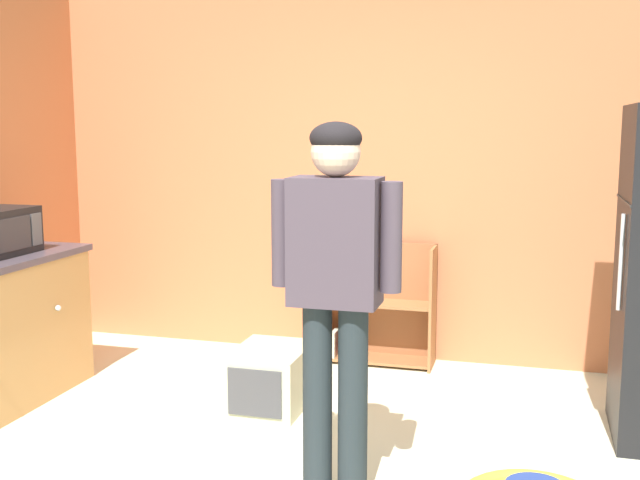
{
  "coord_description": "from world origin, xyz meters",
  "views": [
    {
      "loc": [
        0.91,
        -3.08,
        1.68
      ],
      "look_at": [
        -0.13,
        0.66,
        1.09
      ],
      "focal_mm": 43.23,
      "sensor_mm": 36.0,
      "label": 1
    }
  ],
  "objects": [
    {
      "name": "back_wall",
      "position": [
        0.0,
        2.33,
        1.35
      ],
      "size": [
        5.2,
        0.06,
        2.7
      ],
      "primitive_type": "cube",
      "color": "#C86F46",
      "rests_on": "ground"
    },
    {
      "name": "bookshelf",
      "position": [
        -0.18,
        2.15,
        0.36
      ],
      "size": [
        0.8,
        0.28,
        0.85
      ],
      "color": "#9B643A",
      "rests_on": "ground"
    },
    {
      "name": "standing_person",
      "position": [
        0.11,
        0.05,
        1.03
      ],
      "size": [
        0.57,
        0.22,
        1.69
      ],
      "color": "#222A2F",
      "rests_on": "ground"
    },
    {
      "name": "pet_carrier",
      "position": [
        -0.56,
        1.1,
        0.18
      ],
      "size": [
        0.42,
        0.55,
        0.36
      ],
      "color": "beige",
      "rests_on": "ground"
    }
  ]
}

